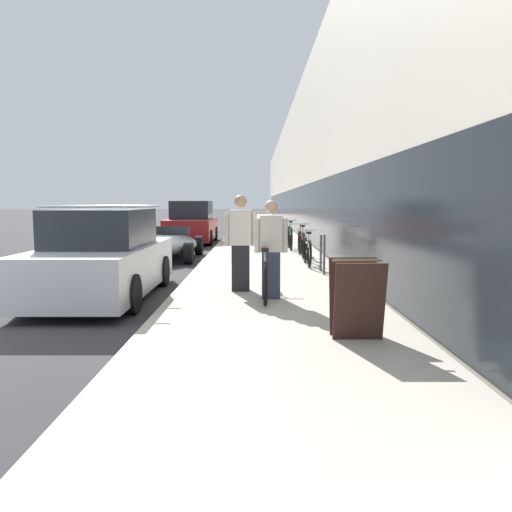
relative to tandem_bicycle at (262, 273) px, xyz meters
name	(u,v)px	position (x,y,z in m)	size (l,w,h in m)	color
sidewalk_slab	(258,232)	(0.12, 18.49, -0.42)	(3.37, 70.00, 0.13)	#B2AA99
storefront_facade	(355,175)	(6.84, 26.49, 3.03)	(10.01, 70.00, 7.05)	beige
tandem_bicycle	(262,273)	(0.00, 0.00, 0.00)	(0.52, 2.34, 0.83)	black
person_rider	(269,250)	(0.10, -0.29, 0.42)	(0.53, 0.21, 1.56)	#33384C
person_bystander	(238,243)	(-0.40, 0.40, 0.47)	(0.56, 0.22, 1.65)	black
bike_rack_hoop	(320,249)	(1.30, 2.59, 0.15)	(0.05, 0.60, 0.84)	#4C4C51
cruiser_bike_nearest	(305,250)	(1.10, 3.89, 0.00)	(0.52, 1.67, 0.84)	black
cruiser_bike_middle	(299,243)	(1.14, 5.86, 0.03)	(0.52, 1.78, 0.92)	black
cruiser_bike_farthest	(287,237)	(0.97, 8.03, 0.04)	(0.52, 1.73, 0.94)	black
sandwich_board_sign	(354,298)	(1.00, -2.59, 0.09)	(0.56, 0.56, 0.90)	#331E19
parked_sedan_curbside	(100,258)	(-2.77, 0.39, 0.21)	(1.79, 4.12, 1.60)	silver
vintage_roadster_curbside	(164,245)	(-2.75, 6.29, -0.09)	(1.85, 4.16, 0.93)	#4C5156
parked_sedan_far	(189,224)	(-2.73, 12.06, 0.27)	(1.85, 4.16, 1.70)	maroon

